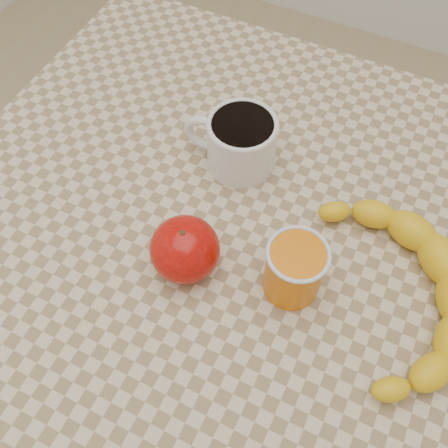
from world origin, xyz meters
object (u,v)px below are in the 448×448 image
at_px(coffee_mug, 240,141).
at_px(banana, 401,290).
at_px(table, 224,262).
at_px(orange_juice_glass, 294,269).
at_px(apple, 185,249).

height_order(coffee_mug, banana, coffee_mug).
distance_m(table, orange_juice_glass, 0.17).
bearing_deg(apple, coffee_mug, 93.32).
height_order(orange_juice_glass, banana, orange_juice_glass).
height_order(table, banana, banana).
distance_m(apple, banana, 0.26).
relative_size(orange_juice_glass, banana, 0.23).
relative_size(orange_juice_glass, apple, 0.90).
xyz_separation_m(table, orange_juice_glass, (0.11, -0.03, 0.13)).
distance_m(table, banana, 0.25).
bearing_deg(coffee_mug, orange_juice_glass, -47.03).
bearing_deg(orange_juice_glass, table, 162.76).
height_order(table, apple, apple).
distance_m(orange_juice_glass, apple, 0.13).
xyz_separation_m(table, coffee_mug, (-0.03, 0.11, 0.13)).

